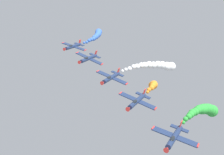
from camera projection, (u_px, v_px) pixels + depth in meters
airplane_lead at (174, 137)px, 61.11m from camera, size 9.44×10.35×2.96m
smoke_trail_lead at (206, 110)px, 86.65m from camera, size 4.85×30.36×9.84m
airplane_left_inner at (137, 101)px, 73.69m from camera, size 9.31×10.35×3.26m
smoke_trail_left_inner at (153, 85)px, 95.08m from camera, size 6.89×21.54×6.63m
airplane_right_inner at (111, 78)px, 86.45m from camera, size 9.30×10.35×3.28m
smoke_trail_right_inner at (159, 66)px, 110.07m from camera, size 9.33×30.18×6.55m
airplane_left_outer at (88, 58)px, 97.90m from camera, size 9.21×10.35×3.43m
airplane_right_outer at (73, 46)px, 110.22m from camera, size 9.44×10.35×2.98m
smoke_trail_right_outer at (97, 34)px, 135.88m from camera, size 9.84×28.18×3.12m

